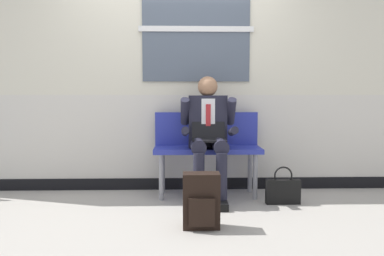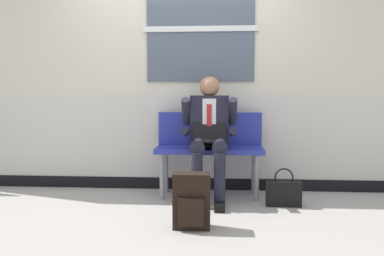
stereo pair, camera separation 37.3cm
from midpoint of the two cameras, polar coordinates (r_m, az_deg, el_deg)
ground_plane at (r=3.97m, az=0.21°, el=-10.88°), size 18.00×18.00×0.00m
station_wall at (r=4.41m, az=0.75°, el=8.94°), size 5.72×0.17×2.79m
bench_with_person at (r=4.14m, az=5.20°, el=-2.47°), size 1.13×0.42×0.89m
person_seated at (r=3.93m, az=5.28°, el=-0.79°), size 0.57×0.70×1.28m
backpack at (r=3.16m, az=3.40°, el=-10.88°), size 0.30×0.20×0.45m
handbag at (r=3.92m, az=16.18°, el=-9.26°), size 0.34×0.09×0.38m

